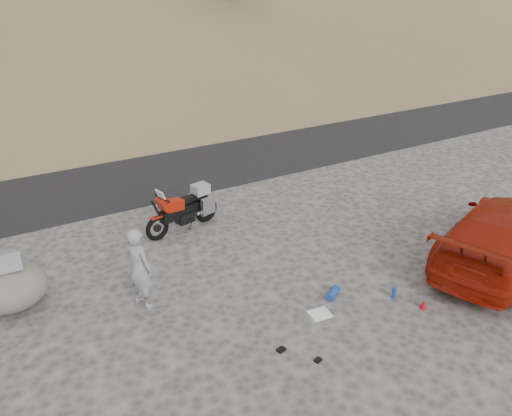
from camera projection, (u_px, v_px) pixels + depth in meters
The scene contains 12 objects.
ground at pixel (237, 308), 9.87m from camera, with size 140.00×140.00×0.00m, color #413F3C.
road at pixel (110, 169), 16.89m from camera, with size 120.00×7.00×0.05m, color black.
motorcycle at pixel (186, 209), 12.71m from camera, with size 2.17×0.93×1.31m.
man at pixel (143, 304), 9.99m from camera, with size 0.62×0.41×1.71m, color gray.
red_car at pixel (497, 261), 11.50m from camera, with size 2.01×4.94×1.43m, color #961808.
boulder at pixel (10, 287), 9.70m from camera, with size 1.68×1.53×1.10m.
gear_white_cloth at pixel (320, 314), 9.70m from camera, with size 0.41×0.37×0.01m, color white.
gear_blue_mat at pixel (333, 293), 10.20m from camera, with size 0.17×0.17×0.41m, color #193898.
gear_bottle at pixel (394, 293), 10.16m from camera, with size 0.09×0.09×0.24m, color #193898.
gear_funnel at pixel (424, 304), 9.83m from camera, with size 0.15×0.15×0.20m, color #A80B12.
gear_glove_a at pixel (281, 350), 8.76m from camera, with size 0.15×0.11×0.04m, color black.
gear_glove_b at pixel (318, 360), 8.52m from camera, with size 0.13×0.09×0.04m, color black.
Camera 1 is at (-3.76, -7.16, 6.02)m, focal length 35.00 mm.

